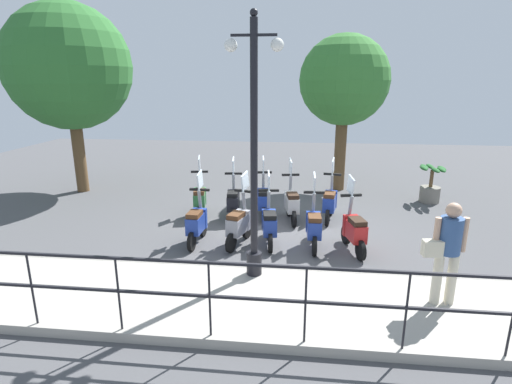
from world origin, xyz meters
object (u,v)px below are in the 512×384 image
at_px(tree_large, 69,68).
at_px(scooter_near_1, 314,226).
at_px(lamp_post_near, 254,168).
at_px(scooter_far_2, 263,200).
at_px(scooter_near_4, 197,222).
at_px(scooter_near_2, 269,223).
at_px(pedestrian_with_bag, 448,246).
at_px(scooter_near_0, 354,230).
at_px(scooter_near_3, 239,224).
at_px(scooter_far_1, 292,203).
at_px(scooter_far_3, 233,201).
at_px(scooter_far_0, 330,202).
at_px(tree_distant, 344,81).
at_px(scooter_far_4, 200,199).
at_px(potted_palm, 430,187).

xyz_separation_m(tree_large, scooter_near_1, (-3.70, -7.18, -3.29)).
relative_size(lamp_post_near, scooter_far_2, 2.78).
bearing_deg(scooter_near_4, scooter_near_2, -83.47).
relative_size(pedestrian_with_bag, scooter_far_2, 1.03).
relative_size(tree_large, scooter_near_0, 3.65).
distance_m(scooter_near_3, scooter_far_1, 1.94).
xyz_separation_m(scooter_near_3, scooter_far_3, (1.60, 0.39, 0.00)).
relative_size(scooter_near_1, scooter_far_3, 1.00).
bearing_deg(tree_large, scooter_near_2, -120.32).
bearing_deg(scooter_near_2, scooter_near_3, 90.29).
xyz_separation_m(scooter_near_2, scooter_far_0, (1.70, -1.39, 0.00)).
bearing_deg(scooter_far_1, scooter_far_0, -89.52).
relative_size(tree_distant, scooter_near_4, 3.10).
xyz_separation_m(scooter_far_0, scooter_far_3, (-0.19, 2.42, 0.00)).
relative_size(scooter_near_0, scooter_near_4, 1.00).
distance_m(pedestrian_with_bag, scooter_far_4, 6.15).
bearing_deg(scooter_far_0, potted_palm, -47.08).
height_order(tree_large, scooter_near_2, tree_large).
distance_m(scooter_near_4, scooter_far_1, 2.56).
bearing_deg(scooter_far_4, scooter_near_3, -153.64).
distance_m(tree_distant, scooter_far_1, 4.56).
bearing_deg(scooter_near_0, scooter_near_4, 74.59).
bearing_deg(lamp_post_near, scooter_near_3, 17.80).
bearing_deg(scooter_near_2, pedestrian_with_bag, -137.46).
bearing_deg(scooter_far_2, scooter_near_2, -176.90).
relative_size(lamp_post_near, scooter_near_3, 2.78).
xyz_separation_m(scooter_near_2, scooter_near_3, (-0.09, 0.64, 0.00)).
bearing_deg(tree_distant, lamp_post_near, 162.66).
distance_m(tree_distant, scooter_far_4, 5.70).
relative_size(tree_distant, scooter_near_1, 3.10).
xyz_separation_m(scooter_near_0, scooter_far_2, (1.90, 2.03, 0.00)).
distance_m(scooter_near_2, scooter_far_2, 1.74).
bearing_deg(pedestrian_with_bag, scooter_near_3, 50.96).
relative_size(scooter_near_0, scooter_near_3, 1.00).
relative_size(tree_large, tree_distant, 1.18).
height_order(pedestrian_with_bag, scooter_far_3, pedestrian_with_bag).
height_order(tree_large, scooter_far_2, tree_large).
height_order(scooter_near_1, scooter_far_3, same).
bearing_deg(scooter_near_1, scooter_far_1, 15.65).
distance_m(pedestrian_with_bag, tree_distant, 7.46).
bearing_deg(tree_distant, scooter_near_2, 158.48).
bearing_deg(scooter_near_2, scooter_far_3, 26.41).
relative_size(tree_large, scooter_near_1, 3.65).
distance_m(pedestrian_with_bag, potted_palm, 6.17).
xyz_separation_m(scooter_far_1, scooter_far_2, (0.20, 0.72, 0.00)).
relative_size(tree_large, scooter_far_3, 3.65).
bearing_deg(tree_distant, scooter_far_0, 170.95).
bearing_deg(scooter_near_4, lamp_post_near, -135.11).
xyz_separation_m(scooter_far_2, scooter_far_4, (-0.10, 1.63, 0.00)).
xyz_separation_m(tree_distant, scooter_near_1, (-4.79, 0.93, -2.89)).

